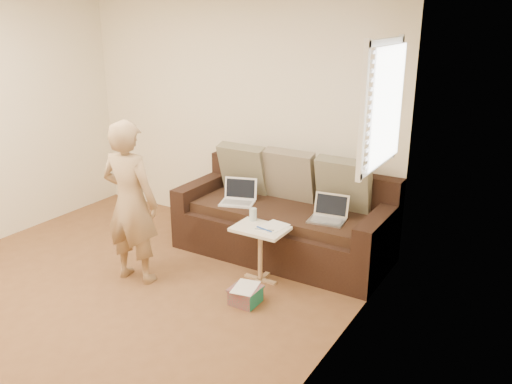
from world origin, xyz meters
TOP-DOWN VIEW (x-y plane):
  - floor at (0.00, 0.00)m, footprint 4.50×4.50m
  - wall_back at (0.00, 2.25)m, footprint 4.00×0.00m
  - wall_right at (2.00, 0.00)m, footprint 0.00×4.50m
  - window_blinds at (1.95, 1.50)m, footprint 0.12×0.88m
  - sofa at (0.90, 1.77)m, footprint 2.20×0.95m
  - pillow_left at (0.30, 1.98)m, footprint 0.55×0.29m
  - pillow_mid at (0.85, 2.02)m, footprint 0.55×0.27m
  - pillow_right at (1.45, 2.02)m, footprint 0.55×0.28m
  - laptop_silver at (1.44, 1.65)m, footprint 0.37×0.29m
  - laptop_white at (0.44, 1.62)m, footprint 0.41×0.35m
  - person at (-0.04, 0.58)m, footprint 0.60×0.44m
  - side_table at (1.00, 1.15)m, footprint 0.49×0.35m
  - drinking_glass at (0.85, 1.26)m, footprint 0.07×0.07m
  - scissors at (1.06, 1.11)m, footprint 0.19×0.11m
  - paper_on_table at (1.09, 1.22)m, footprint 0.25×0.33m
  - striped_box at (1.10, 0.73)m, footprint 0.25×0.25m

SIDE VIEW (x-z plane):
  - floor at x=0.00m, z-range 0.00..0.00m
  - striped_box at x=1.10m, z-range 0.00..0.16m
  - side_table at x=1.00m, z-range 0.00..0.54m
  - sofa at x=0.90m, z-range 0.00..0.85m
  - laptop_silver at x=1.44m, z-range 0.41..0.63m
  - laptop_white at x=0.44m, z-range 0.39..0.65m
  - paper_on_table at x=1.09m, z-range 0.54..0.55m
  - scissors at x=1.06m, z-range 0.54..0.56m
  - drinking_glass at x=0.85m, z-range 0.54..0.66m
  - person at x=-0.04m, z-range 0.00..1.54m
  - pillow_left at x=0.30m, z-range 0.51..1.07m
  - pillow_mid at x=0.85m, z-range 0.51..1.07m
  - pillow_right at x=1.45m, z-range 0.51..1.07m
  - wall_back at x=0.00m, z-range -0.70..3.30m
  - wall_right at x=2.00m, z-range -0.95..3.55m
  - window_blinds at x=1.95m, z-range 1.16..2.24m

